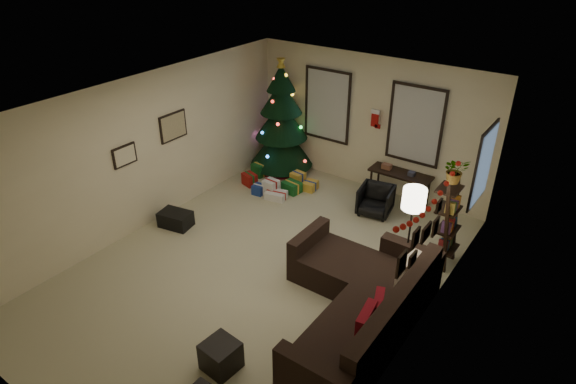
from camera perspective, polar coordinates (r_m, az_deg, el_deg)
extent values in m
plane|color=#B9B28C|center=(7.92, -3.14, -8.82)|extent=(7.00, 7.00, 0.00)
plane|color=white|center=(6.63, -3.77, 9.99)|extent=(7.00, 7.00, 0.00)
plane|color=beige|center=(9.89, 9.39, 7.81)|extent=(5.00, 0.00, 5.00)
plane|color=beige|center=(5.46, -27.76, -14.95)|extent=(5.00, 0.00, 5.00)
plane|color=beige|center=(8.81, -16.30, 4.33)|extent=(0.00, 7.00, 7.00)
plane|color=beige|center=(6.16, 15.26, -6.82)|extent=(0.00, 7.00, 7.00)
cube|color=#728CB2|center=(10.22, 4.60, 9.99)|extent=(0.94, 0.02, 1.35)
cube|color=beige|center=(10.22, 4.60, 9.99)|extent=(0.94, 0.03, 1.35)
cube|color=#728CB2|center=(9.45, 14.57, 7.55)|extent=(0.94, 0.02, 1.35)
cube|color=beige|center=(9.45, 14.57, 7.55)|extent=(0.94, 0.03, 1.35)
cube|color=#728CB2|center=(8.26, 21.78, 2.85)|extent=(0.05, 0.27, 1.17)
cube|color=beige|center=(8.26, 21.78, 2.85)|extent=(0.05, 0.45, 1.17)
cylinder|color=black|center=(10.93, -0.74, 3.45)|extent=(0.10, 0.10, 0.30)
cone|color=black|center=(10.74, -0.76, 5.63)|extent=(1.36, 1.36, 0.95)
cone|color=black|center=(10.54, -0.78, 8.38)|extent=(1.12, 1.12, 0.80)
cone|color=black|center=(10.37, -0.80, 10.98)|extent=(0.88, 0.88, 0.70)
cone|color=black|center=(10.26, -0.81, 13.11)|extent=(0.60, 0.60, 0.55)
cylinder|color=maroon|center=(10.99, -0.74, 2.84)|extent=(1.10, 1.10, 0.04)
cube|color=#14591E|center=(9.98, 0.44, 0.56)|extent=(0.35, 0.28, 0.22)
cube|color=silver|center=(9.90, -1.98, 0.57)|extent=(0.28, 0.25, 0.30)
cube|color=gold|center=(10.08, 2.58, 0.73)|extent=(0.25, 0.30, 0.18)
cube|color=maroon|center=(10.28, -4.47, 1.47)|extent=(0.30, 0.22, 0.25)
cube|color=navy|center=(9.93, -3.42, 0.30)|extent=(0.22, 0.22, 0.20)
cube|color=#14591E|center=(10.64, -3.36, 2.60)|extent=(0.26, 0.26, 0.28)
cube|color=silver|center=(9.76, -1.39, -0.36)|extent=(0.40, 0.30, 0.15)
cube|color=gold|center=(10.23, 1.15, 1.52)|extent=(0.25, 0.24, 0.29)
cube|color=black|center=(6.76, 9.20, -14.67)|extent=(0.94, 2.50, 0.44)
cube|color=black|center=(6.37, 12.53, -12.92)|extent=(0.20, 2.50, 0.46)
cube|color=black|center=(7.66, 13.94, -8.05)|extent=(0.94, 0.20, 0.69)
cube|color=black|center=(7.61, 5.77, -8.70)|extent=(0.89, 0.94, 0.44)
cube|color=black|center=(7.75, 2.39, -6.62)|extent=(0.18, 0.94, 0.69)
cube|color=maroon|center=(6.11, 8.97, -14.97)|extent=(0.18, 0.46, 0.45)
cube|color=maroon|center=(6.33, 10.36, -13.25)|extent=(0.24, 0.42, 0.40)
cube|color=beige|center=(7.02, 13.79, -8.92)|extent=(0.20, 0.48, 0.47)
cube|color=black|center=(6.37, -7.79, -18.31)|extent=(0.44, 0.44, 0.38)
cube|color=black|center=(9.62, 12.92, 2.09)|extent=(1.19, 0.43, 0.04)
cylinder|color=black|center=(9.81, 9.53, 0.86)|extent=(0.04, 0.04, 0.60)
cylinder|color=black|center=(10.09, 10.41, 1.59)|extent=(0.04, 0.04, 0.60)
cylinder|color=black|center=(9.47, 15.18, -0.89)|extent=(0.04, 0.04, 0.60)
cylinder|color=black|center=(9.76, 15.92, -0.08)|extent=(0.04, 0.04, 0.60)
imported|color=black|center=(9.31, 10.10, -0.95)|extent=(0.63, 0.60, 0.56)
cube|color=black|center=(7.81, 17.87, -4.09)|extent=(0.05, 0.05, 1.55)
cube|color=black|center=(8.15, 18.84, -2.77)|extent=(0.05, 0.05, 1.55)
cube|color=black|center=(8.23, 17.67, -6.14)|extent=(0.30, 0.43, 0.03)
cube|color=black|center=(8.05, 18.03, -4.13)|extent=(0.30, 0.43, 0.03)
cube|color=black|center=(7.88, 18.40, -2.03)|extent=(0.30, 0.43, 0.03)
cube|color=black|center=(7.71, 18.79, 0.17)|extent=(0.30, 0.43, 0.03)
imported|color=#4C4C4C|center=(7.31, 18.90, 2.79)|extent=(0.60, 0.59, 0.50)
cylinder|color=black|center=(7.89, 13.16, -9.73)|extent=(0.28, 0.28, 0.03)
cylinder|color=black|center=(7.49, 13.73, -5.65)|extent=(0.03, 0.03, 1.33)
cylinder|color=white|center=(7.12, 14.41, -0.77)|extent=(0.33, 0.33, 0.32)
cube|color=black|center=(9.09, -13.17, 7.42)|extent=(0.04, 0.60, 0.50)
cube|color=tan|center=(9.09, -13.17, 7.42)|extent=(0.01, 0.54, 0.45)
cube|color=black|center=(8.53, -18.41, 4.03)|extent=(0.04, 0.45, 0.35)
cube|color=beige|center=(8.53, -18.41, 4.03)|extent=(0.01, 0.41, 0.31)
cube|color=black|center=(5.58, 13.02, -8.10)|extent=(0.03, 0.22, 0.28)
cube|color=black|center=(5.77, 14.59, -5.15)|extent=(0.03, 0.18, 0.22)
cube|color=black|center=(5.94, 14.24, -7.55)|extent=(0.03, 0.20, 0.16)
cube|color=black|center=(6.11, 15.71, -4.55)|extent=(0.03, 0.26, 0.20)
cube|color=black|center=(6.45, 16.73, -3.86)|extent=(0.03, 0.18, 0.24)
cube|color=black|center=(6.30, 17.10, -1.56)|extent=(0.03, 0.16, 0.16)
cube|color=#990F0C|center=(9.99, 8.86, 8.49)|extent=(0.14, 0.04, 0.30)
cube|color=white|center=(9.94, 8.92, 9.30)|extent=(0.16, 0.05, 0.08)
cube|color=#990F0C|center=(10.01, 9.16, 7.70)|extent=(0.10, 0.04, 0.08)
cube|color=#990F0C|center=(9.63, 10.04, 8.32)|extent=(0.14, 0.04, 0.30)
cube|color=white|center=(9.58, 10.11, 9.16)|extent=(0.16, 0.05, 0.08)
cube|color=#990F0C|center=(9.65, 10.35, 7.51)|extent=(0.10, 0.04, 0.08)
cube|color=black|center=(9.09, -12.89, -3.08)|extent=(0.62, 0.48, 0.28)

